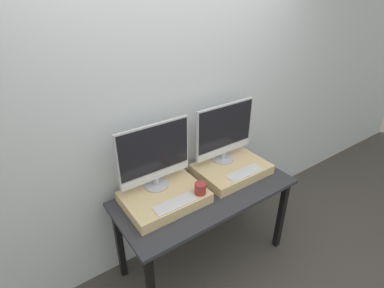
# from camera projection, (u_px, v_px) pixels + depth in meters

# --- Properties ---
(ground_plane) EXTENTS (12.00, 12.00, 0.00)m
(ground_plane) POSITION_uv_depth(u_px,v_px,m) (227.00, 284.00, 2.53)
(ground_plane) COLOR #423D38
(wall_back) EXTENTS (8.00, 0.04, 2.60)m
(wall_back) POSITION_uv_depth(u_px,v_px,m) (177.00, 114.00, 2.44)
(wall_back) COLOR silver
(wall_back) RESTS_ON ground_plane
(workbench) EXTENTS (1.46, 0.66, 0.77)m
(workbench) POSITION_uv_depth(u_px,v_px,m) (205.00, 200.00, 2.44)
(workbench) COLOR #2D2D33
(workbench) RESTS_ON ground_plane
(wooden_riser_left) EXTENTS (0.60, 0.44, 0.08)m
(wooden_riser_left) POSITION_uv_depth(u_px,v_px,m) (164.00, 197.00, 2.26)
(wooden_riser_left) COLOR #D6B77F
(wooden_riser_left) RESTS_ON workbench
(monitor_left) EXTENTS (0.58, 0.19, 0.52)m
(monitor_left) POSITION_uv_depth(u_px,v_px,m) (155.00, 155.00, 2.19)
(monitor_left) COLOR #B2B2B7
(monitor_left) RESTS_ON wooden_riser_left
(keyboard_left) EXTENTS (0.32, 0.11, 0.01)m
(keyboard_left) POSITION_uv_depth(u_px,v_px,m) (175.00, 203.00, 2.13)
(keyboard_left) COLOR silver
(keyboard_left) RESTS_ON wooden_riser_left
(mug) EXTENTS (0.09, 0.09, 0.09)m
(mug) POSITION_uv_depth(u_px,v_px,m) (200.00, 188.00, 2.22)
(mug) COLOR #9E332D
(mug) RESTS_ON wooden_riser_left
(wooden_riser_right) EXTENTS (0.60, 0.44, 0.08)m
(wooden_riser_right) POSITION_uv_depth(u_px,v_px,m) (231.00, 169.00, 2.60)
(wooden_riser_right) COLOR #D6B77F
(wooden_riser_right) RESTS_ON workbench
(monitor_right) EXTENTS (0.58, 0.19, 0.52)m
(monitor_right) POSITION_uv_depth(u_px,v_px,m) (225.00, 132.00, 2.53)
(monitor_right) COLOR #B2B2B7
(monitor_right) RESTS_ON wooden_riser_right
(keyboard_right) EXTENTS (0.32, 0.11, 0.01)m
(keyboard_right) POSITION_uv_depth(u_px,v_px,m) (244.00, 173.00, 2.47)
(keyboard_right) COLOR silver
(keyboard_right) RESTS_ON wooden_riser_right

